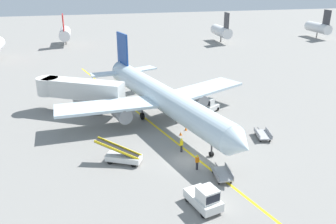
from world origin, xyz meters
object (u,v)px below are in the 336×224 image
(pushback_tug, at_px, (204,198))
(safety_cone_nose_right, at_px, (186,129))
(safety_cone_wingtip_right, at_px, (215,138))
(ground_crew_marshaller, at_px, (197,162))
(baggage_cart_loaded, at_px, (222,174))
(belt_loader_forward_hold, at_px, (123,156))
(airliner, at_px, (161,97))
(baggage_cart_empty_trailing, at_px, (263,134))
(ground_crew_wing_walker, at_px, (182,145))
(safety_cone_nose_left, at_px, (231,133))
(jet_bridge, at_px, (74,89))
(baggage_tug_near_wing, at_px, (211,106))
(safety_cone_wingtip_left, at_px, (181,134))

(pushback_tug, relative_size, safety_cone_nose_right, 9.03)
(safety_cone_wingtip_right, bearing_deg, ground_crew_marshaller, -124.61)
(pushback_tug, bearing_deg, baggage_cart_loaded, 51.97)
(belt_loader_forward_hold, bearing_deg, pushback_tug, -58.03)
(airliner, distance_m, baggage_cart_empty_trailing, 14.28)
(airliner, bearing_deg, ground_crew_wing_walker, -88.72)
(safety_cone_nose_left, xyz_separation_m, safety_cone_wingtip_right, (-2.57, -0.95, 0.00))
(jet_bridge, relative_size, baggage_tug_near_wing, 4.58)
(baggage_tug_near_wing, xyz_separation_m, safety_cone_wingtip_right, (-2.64, -8.98, -0.71))
(baggage_cart_empty_trailing, xyz_separation_m, safety_cone_wingtip_left, (-9.67, 3.13, -0.25))
(belt_loader_forward_hold, height_order, baggage_cart_empty_trailing, belt_loader_forward_hold)
(baggage_cart_empty_trailing, bearing_deg, safety_cone_wingtip_right, 171.11)
(jet_bridge, relative_size, ground_crew_wing_walker, 7.32)
(jet_bridge, xyz_separation_m, safety_cone_wingtip_left, (12.80, -11.44, -3.32))
(baggage_cart_empty_trailing, height_order, ground_crew_wing_walker, ground_crew_wing_walker)
(pushback_tug, height_order, ground_crew_wing_walker, pushback_tug)
(pushback_tug, bearing_deg, jet_bridge, 112.48)
(pushback_tug, distance_m, safety_cone_nose_right, 16.38)
(belt_loader_forward_hold, bearing_deg, safety_cone_nose_right, 36.02)
(baggage_cart_loaded, relative_size, ground_crew_wing_walker, 2.24)
(baggage_tug_near_wing, distance_m, ground_crew_marshaller, 16.76)
(baggage_cart_loaded, height_order, baggage_cart_empty_trailing, same)
(safety_cone_nose_left, distance_m, safety_cone_wingtip_left, 6.45)
(pushback_tug, height_order, belt_loader_forward_hold, belt_loader_forward_hold)
(belt_loader_forward_hold, relative_size, baggage_cart_loaded, 1.32)
(ground_crew_marshaller, bearing_deg, belt_loader_forward_hold, 156.20)
(baggage_tug_near_wing, height_order, baggage_cart_loaded, baggage_tug_near_wing)
(airliner, xyz_separation_m, baggage_cart_loaded, (2.66, -16.09, -2.95))
(safety_cone_nose_left, height_order, safety_cone_wingtip_right, same)
(baggage_cart_loaded, height_order, safety_cone_nose_left, baggage_cart_loaded)
(airliner, height_order, safety_cone_wingtip_left, airliner)
(baggage_cart_loaded, relative_size, safety_cone_wingtip_left, 8.65)
(airliner, xyz_separation_m, jet_bridge, (-11.48, 5.95, 0.12))
(jet_bridge, xyz_separation_m, safety_cone_nose_left, (19.12, -12.69, -3.32))
(belt_loader_forward_hold, xyz_separation_m, ground_crew_wing_walker, (6.81, 0.90, 0.13))
(jet_bridge, bearing_deg, safety_cone_wingtip_left, -41.79)
(ground_crew_marshaller, distance_m, safety_cone_nose_left, 10.00)
(baggage_tug_near_wing, distance_m, belt_loader_forward_hold, 18.68)
(belt_loader_forward_hold, relative_size, safety_cone_nose_right, 11.43)
(belt_loader_forward_hold, xyz_separation_m, safety_cone_nose_left, (14.24, 3.98, -0.56))
(baggage_cart_loaded, xyz_separation_m, ground_crew_marshaller, (-1.91, 2.13, 0.44))
(ground_crew_marshaller, bearing_deg, jet_bridge, 121.56)
(ground_crew_marshaller, relative_size, safety_cone_wingtip_right, 3.86)
(baggage_cart_loaded, xyz_separation_m, safety_cone_wingtip_left, (-1.34, 10.60, -0.25))
(baggage_tug_near_wing, relative_size, ground_crew_wing_walker, 1.60)
(jet_bridge, bearing_deg, ground_crew_wing_walker, -53.45)
(ground_crew_wing_walker, bearing_deg, jet_bridge, 126.55)
(baggage_tug_near_wing, height_order, safety_cone_wingtip_right, baggage_tug_near_wing)
(jet_bridge, distance_m, ground_crew_wing_walker, 19.81)
(belt_loader_forward_hold, bearing_deg, ground_crew_wing_walker, 7.49)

